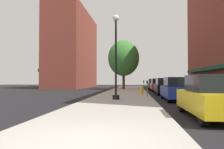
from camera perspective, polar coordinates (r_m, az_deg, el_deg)
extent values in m
plane|color=black|center=(22.97, 13.42, -5.07)|extent=(90.00, 90.00, 0.00)
cube|color=#A8A399|center=(23.80, 3.48, -4.84)|extent=(4.80, 50.00, 0.12)
cube|color=brown|center=(43.85, -10.00, 6.23)|extent=(6.00, 18.00, 14.63)
cube|color=#144C38|center=(44.54, -14.17, 0.69)|extent=(0.90, 15.30, 0.50)
cylinder|color=black|center=(15.17, 1.02, -5.96)|extent=(0.48, 0.48, 0.30)
cylinder|color=black|center=(15.20, 1.02, 4.43)|extent=(0.14, 0.14, 5.20)
sphere|color=silver|center=(15.73, 1.01, 14.55)|extent=(0.44, 0.44, 0.44)
cylinder|color=gold|center=(20.25, 7.79, -4.37)|extent=(0.26, 0.26, 0.62)
sphere|color=gold|center=(20.24, 7.78, -3.35)|extent=(0.24, 0.24, 0.24)
cylinder|color=gold|center=(20.25, 8.18, -4.11)|extent=(0.12, 0.10, 0.10)
cylinder|color=slate|center=(25.07, 8.31, -3.31)|extent=(0.06, 0.06, 1.05)
cube|color=#33383D|center=(25.05, 8.31, -1.82)|extent=(0.14, 0.09, 0.26)
cylinder|color=slate|center=(17.73, 9.21, -4.08)|extent=(0.06, 0.06, 1.05)
cube|color=#33383D|center=(17.71, 9.20, -1.96)|extent=(0.14, 0.09, 0.26)
cylinder|color=#422D1E|center=(33.74, 3.06, -1.24)|extent=(0.40, 0.40, 2.95)
ellipsoid|color=#387F33|center=(33.92, 3.06, 4.31)|extent=(4.82, 4.82, 5.55)
cylinder|color=black|center=(10.61, 17.75, -7.56)|extent=(0.22, 0.64, 0.64)
cylinder|color=black|center=(11.03, 25.78, -7.25)|extent=(0.22, 0.64, 0.64)
cylinder|color=black|center=(7.53, 22.73, -10.05)|extent=(0.22, 0.64, 0.64)
cube|color=gold|center=(9.24, 24.53, -6.42)|extent=(1.80, 4.30, 0.76)
cube|color=black|center=(9.06, 24.78, -2.08)|extent=(1.56, 2.20, 0.64)
cylinder|color=black|center=(17.60, 13.08, -5.14)|extent=(0.22, 0.64, 0.64)
cylinder|color=black|center=(17.86, 18.07, -5.05)|extent=(0.22, 0.64, 0.64)
cylinder|color=black|center=(14.44, 14.62, -5.94)|extent=(0.22, 0.64, 0.64)
cylinder|color=black|center=(14.75, 20.66, -5.80)|extent=(0.22, 0.64, 0.64)
cube|color=#1E389E|center=(16.12, 16.52, -4.32)|extent=(1.80, 4.30, 0.76)
cube|color=black|center=(15.95, 16.60, -1.83)|extent=(1.56, 2.20, 0.64)
cylinder|color=black|center=(23.90, 11.24, -4.17)|extent=(0.22, 0.64, 0.64)
cylinder|color=black|center=(24.09, 14.95, -4.13)|extent=(0.22, 0.64, 0.64)
cylinder|color=black|center=(20.72, 12.03, -4.59)|extent=(0.22, 0.64, 0.64)
cylinder|color=black|center=(20.94, 16.29, -4.53)|extent=(0.22, 0.64, 0.64)
cube|color=black|center=(22.38, 13.59, -3.52)|extent=(1.80, 4.30, 0.76)
cube|color=black|center=(22.22, 13.63, -1.73)|extent=(1.56, 2.20, 0.64)
cylinder|color=black|center=(30.46, 10.14, -3.59)|extent=(0.22, 0.64, 0.64)
cylinder|color=black|center=(30.60, 13.06, -3.56)|extent=(0.22, 0.64, 0.64)
cylinder|color=black|center=(27.27, 10.61, -3.84)|extent=(0.22, 0.64, 0.64)
cylinder|color=black|center=(27.43, 13.87, -3.81)|extent=(0.22, 0.64, 0.64)
cube|color=red|center=(28.92, 11.90, -3.06)|extent=(1.80, 4.30, 0.76)
cube|color=black|center=(28.76, 11.92, -1.67)|extent=(1.56, 2.20, 0.64)
cylinder|color=black|center=(37.06, 9.43, -3.21)|extent=(0.22, 0.64, 0.64)
cylinder|color=black|center=(37.19, 11.83, -3.19)|extent=(0.22, 0.64, 0.64)
cylinder|color=black|center=(33.87, 9.74, -3.38)|extent=(0.22, 0.64, 0.64)
cylinder|color=black|center=(34.00, 12.36, -3.36)|extent=(0.22, 0.64, 0.64)
cube|color=#196638|center=(35.51, 10.83, -2.77)|extent=(1.80, 4.30, 0.76)
cube|color=black|center=(35.36, 10.84, -1.64)|extent=(1.56, 2.20, 0.64)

